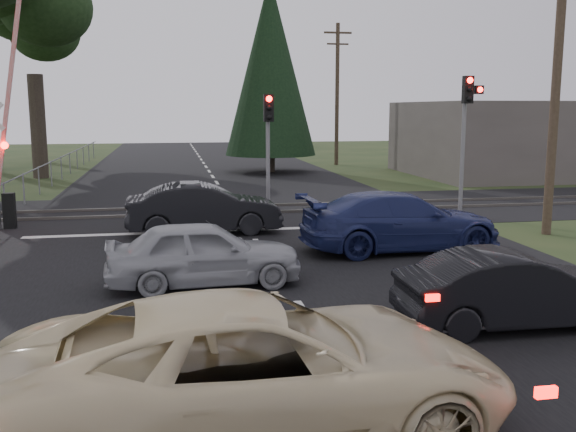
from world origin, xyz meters
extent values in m
plane|color=#203217|center=(0.00, 0.00, 0.00)|extent=(120.00, 120.00, 0.00)
cube|color=black|center=(0.00, 10.00, 0.01)|extent=(14.00, 100.00, 0.01)
cube|color=black|center=(0.00, 12.00, 0.01)|extent=(120.00, 8.00, 0.01)
cube|color=silver|center=(0.00, 8.20, 0.01)|extent=(13.00, 0.35, 0.00)
cube|color=#59544C|center=(0.00, 11.20, 0.05)|extent=(120.00, 0.12, 0.10)
cube|color=#59544C|center=(0.00, 12.80, 0.05)|extent=(120.00, 0.12, 0.10)
sphere|color=#FF0C07|center=(-7.12, 9.65, 2.55)|extent=(0.22, 0.22, 0.22)
cube|color=black|center=(-7.15, 9.80, 0.55)|extent=(0.35, 0.25, 1.10)
cube|color=red|center=(-6.95, 9.80, 4.00)|extent=(1.16, 0.10, 5.93)
cylinder|color=slate|center=(7.50, 9.60, 1.90)|extent=(0.14, 0.14, 3.80)
cube|color=black|center=(7.50, 9.42, 4.25)|extent=(0.32, 0.24, 0.90)
sphere|color=#FF0C07|center=(7.50, 9.29, 4.55)|extent=(0.20, 0.20, 0.20)
sphere|color=black|center=(7.50, 9.29, 4.25)|extent=(0.18, 0.18, 0.18)
sphere|color=black|center=(7.50, 9.29, 3.95)|extent=(0.18, 0.18, 0.18)
cube|color=black|center=(7.88, 9.42, 4.25)|extent=(0.28, 0.22, 0.28)
sphere|color=#FF0C07|center=(7.88, 9.30, 4.25)|extent=(0.18, 0.18, 0.18)
cylinder|color=slate|center=(1.00, 10.80, 1.60)|extent=(0.14, 0.14, 3.20)
cube|color=black|center=(1.00, 10.62, 3.65)|extent=(0.32, 0.24, 0.90)
sphere|color=#FF0C07|center=(1.00, 10.49, 3.95)|extent=(0.20, 0.20, 0.20)
sphere|color=black|center=(1.00, 10.49, 3.65)|extent=(0.18, 0.18, 0.18)
sphere|color=black|center=(1.00, 10.49, 3.35)|extent=(0.18, 0.18, 0.18)
cylinder|color=#4C3D2D|center=(8.50, 6.00, 4.50)|extent=(0.26, 0.26, 9.00)
cylinder|color=#4C3D2D|center=(8.50, 30.00, 4.50)|extent=(0.26, 0.26, 9.00)
cube|color=#4C3D2D|center=(8.50, 30.00, 8.40)|extent=(1.80, 0.12, 0.12)
cube|color=#4C3D2D|center=(8.50, 30.00, 7.70)|extent=(1.40, 0.10, 0.10)
cylinder|color=#4C3D2D|center=(8.50, 55.00, 4.50)|extent=(0.26, 0.26, 9.00)
cube|color=#4C3D2D|center=(8.50, 55.00, 8.40)|extent=(1.80, 0.12, 0.12)
cube|color=#4C3D2D|center=(8.50, 55.00, 7.70)|extent=(1.40, 0.10, 0.10)
cylinder|color=#473D33|center=(-9.00, 25.00, 2.70)|extent=(0.80, 0.80, 5.40)
cylinder|color=#473D33|center=(-11.00, 36.00, 2.70)|extent=(0.80, 0.80, 5.40)
ellipsoid|color=black|center=(-11.00, 36.00, 9.60)|extent=(6.00, 6.00, 7.20)
cylinder|color=#473D33|center=(3.50, 26.00, 1.00)|extent=(0.50, 0.50, 2.00)
cone|color=black|center=(3.50, 26.00, 6.00)|extent=(5.20, 5.20, 10.00)
cube|color=#59514C|center=(18.00, 22.00, 2.00)|extent=(14.00, 10.00, 4.00)
imported|color=beige|center=(-1.43, -4.09, 0.79)|extent=(5.80, 2.89, 1.58)
imported|color=black|center=(3.27, -1.27, 0.64)|extent=(3.90, 1.40, 1.28)
imported|color=#9C9FA4|center=(-1.67, 2.26, 0.68)|extent=(4.10, 1.86, 1.36)
imported|color=navy|center=(3.51, 4.73, 0.75)|extent=(5.30, 2.37, 1.51)
imported|color=black|center=(-1.35, 7.96, 0.74)|extent=(4.49, 1.61, 1.47)
camera|label=1|loc=(-2.33, -10.74, 3.62)|focal=40.00mm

